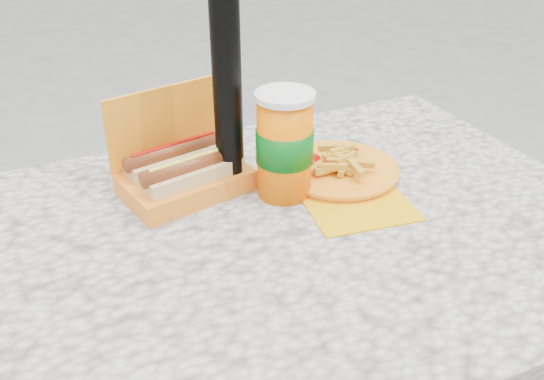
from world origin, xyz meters
name	(u,v)px	position (x,y,z in m)	size (l,w,h in m)	color
picnic_table	(267,282)	(0.00, 0.00, 0.64)	(1.20, 0.80, 0.75)	beige
hotdog_box	(184,171)	(-0.08, 0.19, 0.79)	(0.25, 0.19, 0.18)	orange
fries_plate	(339,170)	(0.20, 0.11, 0.76)	(0.24, 0.32, 0.05)	#E6A205
soda_cup	(285,145)	(0.08, 0.10, 0.85)	(0.10, 0.10, 0.19)	#FF6E00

